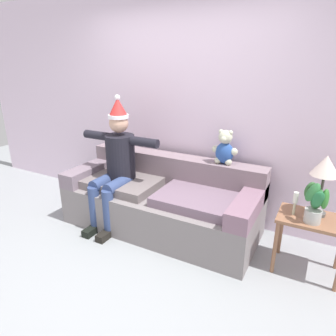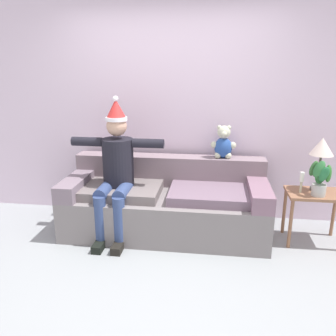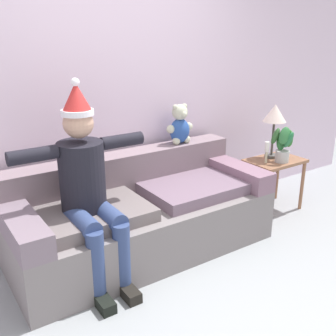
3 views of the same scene
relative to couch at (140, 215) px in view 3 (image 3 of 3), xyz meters
The scene contains 9 objects.
ground_plane 1.06m from the couch, 90.00° to the right, with size 10.00×10.00×0.00m, color #93989C.
back_wall 1.16m from the couch, 90.00° to the left, with size 7.00×0.10×2.70m, color silver.
couch is the anchor object (origin of this frame).
person_seated 0.71m from the couch, 163.01° to the right, with size 1.02×0.77×1.53m.
teddy_bear 0.95m from the couch, 25.23° to the left, with size 0.29×0.17×0.38m.
side_table 1.60m from the couch, ahead, with size 0.59×0.40×0.56m.
table_lamp 1.75m from the couch, ahead, with size 0.24×0.24×0.57m.
potted_plant 1.65m from the couch, ahead, with size 0.23×0.27×0.39m.
candle_tall 1.48m from the couch, ahead, with size 0.04×0.04×0.22m.
Camera 3 is at (-1.54, -1.71, 1.83)m, focal length 42.43 mm.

